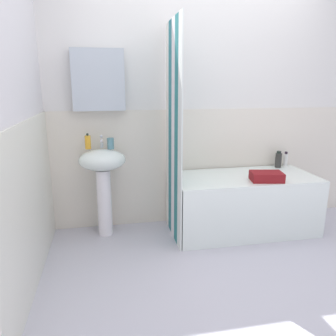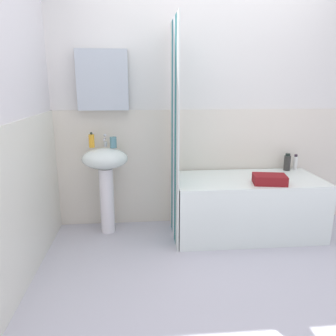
{
  "view_description": "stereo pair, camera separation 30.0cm",
  "coord_description": "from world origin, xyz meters",
  "px_view_note": "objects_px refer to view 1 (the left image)",
  "views": [
    {
      "loc": [
        -1.0,
        -2.03,
        1.45
      ],
      "look_at": [
        -0.44,
        0.82,
        0.7
      ],
      "focal_mm": 35.02,
      "sensor_mm": 36.0,
      "label": 1
    },
    {
      "loc": [
        -0.7,
        -2.08,
        1.45
      ],
      "look_at": [
        -0.44,
        0.82,
        0.7
      ],
      "focal_mm": 35.02,
      "sensor_mm": 36.0,
      "label": 2
    }
  ],
  "objects_px": {
    "soap_dispenser": "(88,142)",
    "conditioner_bottle": "(278,160)",
    "sink": "(103,173)",
    "bathtub": "(243,203)",
    "shampoo_bottle": "(286,160)",
    "towel_folded": "(267,176)",
    "toothbrush_cup": "(111,143)"
  },
  "relations": [
    {
      "from": "soap_dispenser",
      "to": "towel_folded",
      "type": "xyz_separation_m",
      "value": [
        1.63,
        -0.41,
        -0.31
      ]
    },
    {
      "from": "sink",
      "to": "soap_dispenser",
      "type": "xyz_separation_m",
      "value": [
        -0.13,
        0.06,
        0.29
      ]
    },
    {
      "from": "sink",
      "to": "shampoo_bottle",
      "type": "bearing_deg",
      "value": 3.81
    },
    {
      "from": "soap_dispenser",
      "to": "bathtub",
      "type": "bearing_deg",
      "value": -8.13
    },
    {
      "from": "towel_folded",
      "to": "sink",
      "type": "bearing_deg",
      "value": 166.98
    },
    {
      "from": "bathtub",
      "to": "shampoo_bottle",
      "type": "bearing_deg",
      "value": 24.96
    },
    {
      "from": "conditioner_bottle",
      "to": "towel_folded",
      "type": "distance_m",
      "value": 0.59
    },
    {
      "from": "soap_dispenser",
      "to": "shampoo_bottle",
      "type": "xyz_separation_m",
      "value": [
        2.1,
        0.07,
        -0.28
      ]
    },
    {
      "from": "sink",
      "to": "shampoo_bottle",
      "type": "height_order",
      "value": "sink"
    },
    {
      "from": "towel_folded",
      "to": "shampoo_bottle",
      "type": "bearing_deg",
      "value": 45.49
    },
    {
      "from": "bathtub",
      "to": "shampoo_bottle",
      "type": "relative_size",
      "value": 8.59
    },
    {
      "from": "bathtub",
      "to": "conditioner_bottle",
      "type": "relative_size",
      "value": 7.84
    },
    {
      "from": "soap_dispenser",
      "to": "shampoo_bottle",
      "type": "distance_m",
      "value": 2.12
    },
    {
      "from": "bathtub",
      "to": "conditioner_bottle",
      "type": "distance_m",
      "value": 0.67
    },
    {
      "from": "soap_dispenser",
      "to": "conditioner_bottle",
      "type": "xyz_separation_m",
      "value": [
        2.0,
        0.04,
        -0.27
      ]
    },
    {
      "from": "soap_dispenser",
      "to": "towel_folded",
      "type": "distance_m",
      "value": 1.71
    },
    {
      "from": "conditioner_bottle",
      "to": "towel_folded",
      "type": "xyz_separation_m",
      "value": [
        -0.37,
        -0.45,
        -0.04
      ]
    },
    {
      "from": "toothbrush_cup",
      "to": "shampoo_bottle",
      "type": "bearing_deg",
      "value": 3.33
    },
    {
      "from": "bathtub",
      "to": "conditioner_bottle",
      "type": "height_order",
      "value": "conditioner_bottle"
    },
    {
      "from": "shampoo_bottle",
      "to": "soap_dispenser",
      "type": "bearing_deg",
      "value": -178.16
    },
    {
      "from": "shampoo_bottle",
      "to": "towel_folded",
      "type": "distance_m",
      "value": 0.67
    },
    {
      "from": "sink",
      "to": "conditioner_bottle",
      "type": "distance_m",
      "value": 1.88
    },
    {
      "from": "bathtub",
      "to": "shampoo_bottle",
      "type": "xyz_separation_m",
      "value": [
        0.6,
        0.28,
        0.36
      ]
    },
    {
      "from": "conditioner_bottle",
      "to": "towel_folded",
      "type": "bearing_deg",
      "value": -129.18
    },
    {
      "from": "toothbrush_cup",
      "to": "bathtub",
      "type": "relative_size",
      "value": 0.07
    },
    {
      "from": "toothbrush_cup",
      "to": "sink",
      "type": "bearing_deg",
      "value": -165.64
    },
    {
      "from": "sink",
      "to": "bathtub",
      "type": "height_order",
      "value": "sink"
    },
    {
      "from": "toothbrush_cup",
      "to": "towel_folded",
      "type": "height_order",
      "value": "toothbrush_cup"
    },
    {
      "from": "sink",
      "to": "bathtub",
      "type": "bearing_deg",
      "value": -6.22
    },
    {
      "from": "soap_dispenser",
      "to": "bathtub",
      "type": "xyz_separation_m",
      "value": [
        1.5,
        -0.21,
        -0.64
      ]
    },
    {
      "from": "shampoo_bottle",
      "to": "conditioner_bottle",
      "type": "bearing_deg",
      "value": -165.68
    },
    {
      "from": "sink",
      "to": "soap_dispenser",
      "type": "relative_size",
      "value": 5.72
    }
  ]
}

